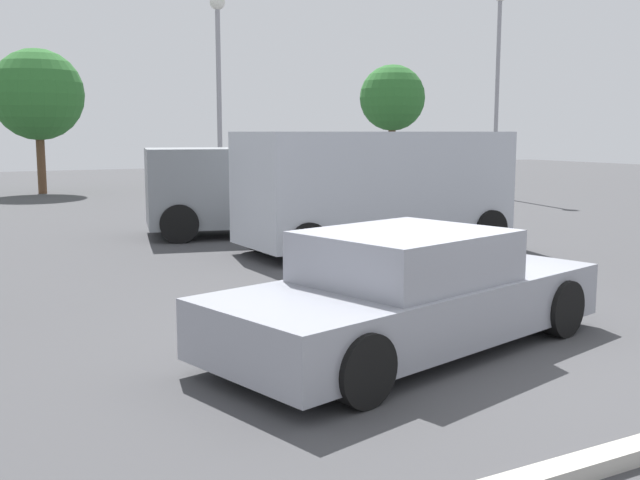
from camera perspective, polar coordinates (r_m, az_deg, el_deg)
name	(u,v)px	position (r m, az deg, el deg)	size (l,w,h in m)	color
ground_plane	(438,351)	(7.95, 9.04, -8.38)	(80.00, 80.00, 0.00)	#424244
sedan_foreground	(409,294)	(7.85, 6.86, -4.16)	(4.88, 2.84, 1.26)	gray
dog	(471,278)	(10.49, 11.47, -2.86)	(0.32, 0.63, 0.42)	white
van_white	(377,187)	(14.33, 4.37, 4.09)	(5.30, 2.21, 2.27)	#B2B7C1
suv_dark	(252,187)	(16.59, -5.23, 4.05)	(4.88, 3.04, 1.91)	gray
light_post_near	(218,64)	(22.25, -7.78, 13.19)	(0.44, 0.44, 6.15)	gray
light_post_mid	(498,59)	(26.79, 13.48, 13.33)	(0.44, 0.44, 7.06)	gray
tree_back_left	(38,95)	(29.39, -20.81, 10.35)	(3.30, 3.30, 5.26)	brown
tree_far_right	(392,98)	(36.57, 5.56, 10.75)	(3.15, 3.15, 5.46)	brown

